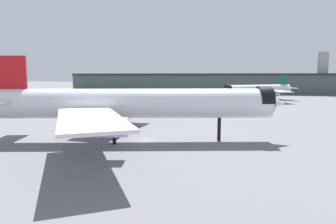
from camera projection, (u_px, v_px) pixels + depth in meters
name	position (u px, v px, depth m)	size (l,w,h in m)	color
ground	(145.00, 140.00, 63.76)	(900.00, 900.00, 0.00)	slate
airliner_near_gate	(128.00, 104.00, 62.07)	(63.79, 56.93, 17.62)	white
airliner_far_taxiway	(259.00, 89.00, 160.77)	(39.55, 36.32, 13.71)	silver
terminal_building	(215.00, 83.00, 227.73)	(227.27, 40.01, 29.49)	#475651
service_truck_front	(171.00, 111.00, 100.48)	(5.57, 2.72, 3.00)	black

